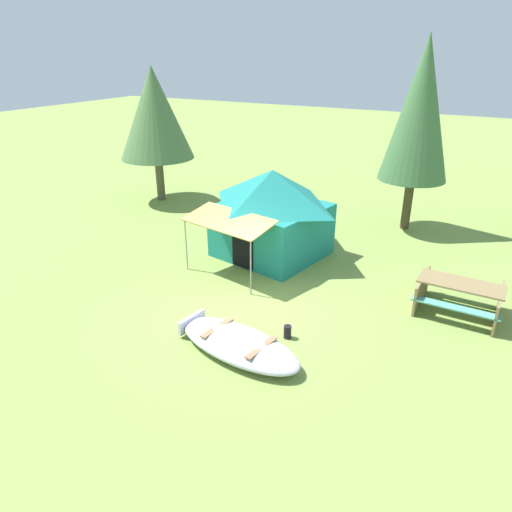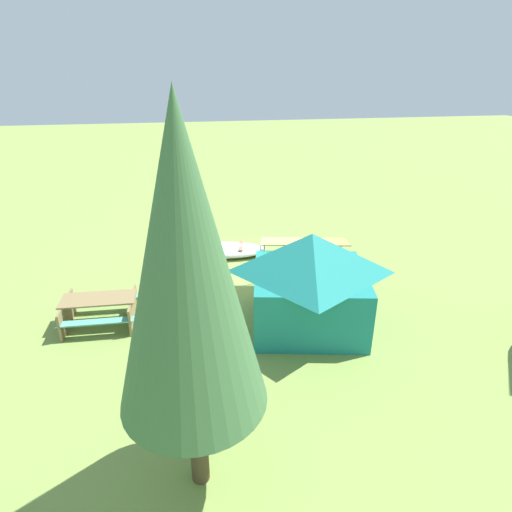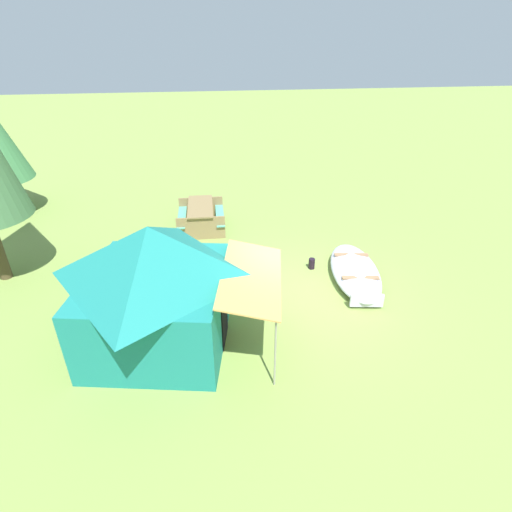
{
  "view_description": "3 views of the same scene",
  "coord_description": "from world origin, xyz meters",
  "views": [
    {
      "loc": [
        4.96,
        -8.61,
        5.82
      ],
      "look_at": [
        -0.37,
        1.1,
        0.88
      ],
      "focal_mm": 32.95,
      "sensor_mm": 36.0,
      "label": 1
    },
    {
      "loc": [
        2.02,
        12.67,
        6.47
      ],
      "look_at": [
        0.11,
        1.31,
        1.26
      ],
      "focal_mm": 30.31,
      "sensor_mm": 36.0,
      "label": 2
    },
    {
      "loc": [
        -7.84,
        2.17,
        5.7
      ],
      "look_at": [
        0.21,
        1.02,
        1.17
      ],
      "focal_mm": 28.31,
      "sensor_mm": 36.0,
      "label": 3
    }
  ],
  "objects": [
    {
      "name": "ground_plane",
      "position": [
        0.0,
        0.0,
        0.0
      ],
      "size": [
        80.0,
        80.0,
        0.0
      ],
      "primitive_type": "plane",
      "color": "olive"
    },
    {
      "name": "beached_rowboat",
      "position": [
        0.73,
        -1.68,
        0.22
      ],
      "size": [
        3.08,
        1.64,
        0.42
      ],
      "color": "silver",
      "rests_on": "ground_plane"
    },
    {
      "name": "canvas_cabin_tent",
      "position": [
        -0.98,
        3.18,
        1.36
      ],
      "size": [
        3.53,
        4.35,
        2.61
      ],
      "color": "#1B7B75",
      "rests_on": "ground_plane"
    },
    {
      "name": "picnic_table",
      "position": [
        4.48,
        2.24,
        0.49
      ],
      "size": [
        1.95,
        1.54,
        0.78
      ],
      "color": "olive",
      "rests_on": "ground_plane"
    },
    {
      "name": "cooler_box",
      "position": [
        -1.35,
        2.16,
        0.18
      ],
      "size": [
        0.49,
        0.36,
        0.36
      ],
      "primitive_type": "cube",
      "rotation": [
        0.0,
        0.0,
        3.07
      ],
      "color": "#2A8968",
      "rests_on": "ground_plane"
    },
    {
      "name": "fuel_can",
      "position": [
        1.4,
        -0.69,
        0.15
      ],
      "size": [
        0.17,
        0.17,
        0.3
      ],
      "primitive_type": "cylinder",
      "rotation": [
        0.0,
        0.0,
        4.7
      ],
      "color": "black",
      "rests_on": "ground_plane"
    },
    {
      "name": "pine_tree_back_right",
      "position": [
        2.09,
        7.45,
        3.99
      ],
      "size": [
        2.23,
        2.23,
        6.27
      ],
      "color": "#483B24",
      "rests_on": "ground_plane"
    }
  ]
}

